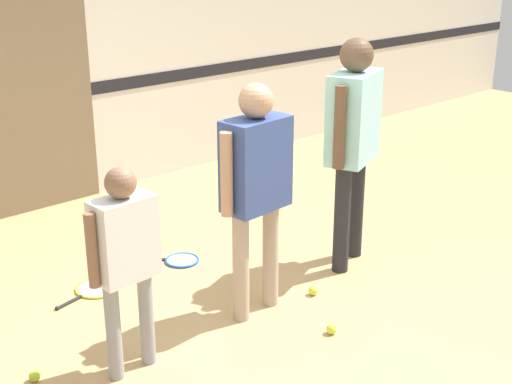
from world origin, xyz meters
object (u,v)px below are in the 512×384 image
racket_spare_on_floor (179,260)px  racket_second_spare (96,289)px  person_student_left (125,249)px  tennis_ball_stray_left (313,291)px  person_instructor (256,176)px  person_student_right (353,129)px  tennis_ball_by_spare_racket (155,256)px  tennis_ball_near_instructor (331,329)px  tennis_ball_stray_right (35,376)px

racket_spare_on_floor → racket_second_spare: bearing=45.5°
person_student_left → tennis_ball_stray_left: bearing=-5.1°
person_instructor → tennis_ball_stray_left: bearing=-17.2°
person_student_right → tennis_ball_by_spare_racket: person_student_right is taller
tennis_ball_near_instructor → person_student_left: bearing=155.9°
person_instructor → tennis_ball_by_spare_racket: person_instructor is taller
person_student_left → tennis_ball_by_spare_racket: 1.66m
person_instructor → racket_spare_on_floor: bearing=81.6°
person_instructor → person_student_right: size_ratio=0.90×
racket_spare_on_floor → tennis_ball_by_spare_racket: tennis_ball_by_spare_racket is taller
person_instructor → person_student_right: (1.03, 0.09, 0.10)m
person_instructor → tennis_ball_stray_left: size_ratio=23.52×
person_student_left → racket_second_spare: 1.31m
racket_second_spare → tennis_ball_stray_left: (1.10, -1.09, 0.02)m
racket_spare_on_floor → tennis_ball_near_instructor: bearing=139.9°
racket_spare_on_floor → tennis_ball_stray_left: tennis_ball_stray_left is taller
racket_spare_on_floor → racket_second_spare: 0.73m
tennis_ball_near_instructor → tennis_ball_stray_right: bearing=154.2°
racket_second_spare → tennis_ball_near_instructor: (0.81, -1.53, 0.02)m
racket_spare_on_floor → tennis_ball_near_instructor: size_ratio=6.90×
tennis_ball_stray_left → tennis_ball_stray_right: 1.95m
person_instructor → racket_spare_on_floor: person_instructor is taller
person_student_left → person_student_right: (2.02, 0.11, 0.29)m
person_instructor → racket_second_spare: size_ratio=2.75×
person_instructor → racket_second_spare: person_instructor is taller
racket_spare_on_floor → tennis_ball_by_spare_racket: (-0.12, 0.15, 0.02)m
tennis_ball_stray_right → tennis_ball_by_spare_racket: bearing=31.3°
person_instructor → tennis_ball_near_instructor: size_ratio=23.52×
tennis_ball_near_instructor → tennis_ball_stray_left: (0.29, 0.44, 0.00)m
person_instructor → tennis_ball_stray_right: 1.76m
tennis_ball_stray_left → person_student_left: bearing=176.9°
tennis_ball_stray_left → tennis_ball_stray_right: (-1.92, 0.35, 0.00)m
tennis_ball_by_spare_racket → tennis_ball_stray_left: (0.50, -1.22, 0.00)m
person_instructor → racket_second_spare: (-0.65, 0.99, -0.95)m
racket_spare_on_floor → person_student_right: bearing=-176.1°
racket_second_spare → tennis_ball_near_instructor: bearing=105.4°
person_student_left → tennis_ball_near_instructor: 1.46m
person_student_right → tennis_ball_stray_left: size_ratio=26.06×
tennis_ball_by_spare_racket → person_student_right: bearing=-43.8°
person_student_right → tennis_ball_near_instructor: person_student_right is taller
person_student_left → tennis_ball_stray_right: person_student_left is taller
person_instructor → racket_second_spare: 1.52m
person_student_right → tennis_ball_stray_right: (-2.50, 0.16, -1.03)m
tennis_ball_stray_right → tennis_ball_near_instructor: bearing=-25.8°
person_instructor → tennis_ball_stray_right: bearing=166.4°
racket_second_spare → tennis_ball_stray_right: 1.11m
person_student_right → tennis_ball_by_spare_racket: size_ratio=26.06×
tennis_ball_by_spare_racket → tennis_ball_stray_right: size_ratio=1.00×
person_instructor → racket_spare_on_floor: (0.07, 0.97, -0.95)m
person_student_left → person_student_right: person_student_right is taller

